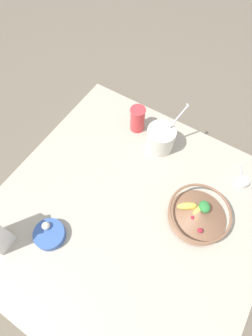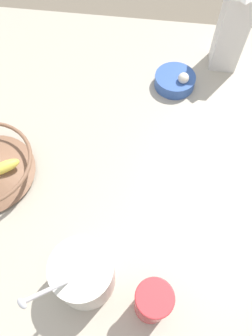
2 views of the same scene
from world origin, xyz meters
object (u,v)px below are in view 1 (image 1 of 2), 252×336
object	(u,v)px
fruit_bowl	(198,214)
yogurt_tub	(161,138)
garlic_bowl	(50,234)
drinking_cup	(137,119)

from	to	relation	value
fruit_bowl	yogurt_tub	xyz separation A→B (m)	(-0.23, -0.30, 0.03)
yogurt_tub	garlic_bowl	size ratio (longest dim) A/B	1.97
fruit_bowl	yogurt_tub	distance (m)	0.37
yogurt_tub	drinking_cup	bearing A→B (deg)	-104.21
drinking_cup	yogurt_tub	bearing A→B (deg)	75.79
fruit_bowl	yogurt_tub	world-z (taller)	yogurt_tub
garlic_bowl	drinking_cup	bearing A→B (deg)	178.65
yogurt_tub	drinking_cup	distance (m)	0.15
fruit_bowl	garlic_bowl	world-z (taller)	fruit_bowl
fruit_bowl	drinking_cup	size ratio (longest dim) A/B	1.84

